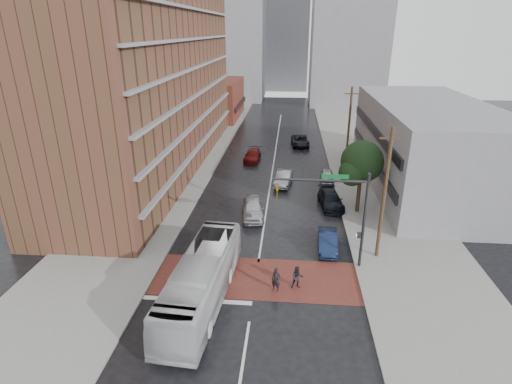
# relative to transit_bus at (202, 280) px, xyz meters

# --- Properties ---
(ground) EXTENTS (160.00, 160.00, 0.00)m
(ground) POSITION_rel_transit_bus_xyz_m (3.12, 2.30, -1.60)
(ground) COLOR black
(ground) RESTS_ON ground
(crosswalk) EXTENTS (14.00, 5.00, 0.02)m
(crosswalk) POSITION_rel_transit_bus_xyz_m (3.12, 2.80, -1.59)
(crosswalk) COLOR maroon
(crosswalk) RESTS_ON ground
(sidewalk_west) EXTENTS (9.00, 90.00, 0.15)m
(sidewalk_west) POSITION_rel_transit_bus_xyz_m (-8.38, 27.30, -1.52)
(sidewalk_west) COLOR gray
(sidewalk_west) RESTS_ON ground
(sidewalk_east) EXTENTS (9.00, 90.00, 0.15)m
(sidewalk_east) POSITION_rel_transit_bus_xyz_m (14.62, 27.30, -1.52)
(sidewalk_east) COLOR gray
(sidewalk_east) RESTS_ON ground
(apartment_block) EXTENTS (10.00, 44.00, 28.00)m
(apartment_block) POSITION_rel_transit_bus_xyz_m (-10.88, 26.30, 12.40)
(apartment_block) COLOR brown
(apartment_block) RESTS_ON ground
(storefront_west) EXTENTS (8.00, 16.00, 7.00)m
(storefront_west) POSITION_rel_transit_bus_xyz_m (-8.88, 56.30, 1.90)
(storefront_west) COLOR brown
(storefront_west) RESTS_ON ground
(building_east) EXTENTS (11.00, 26.00, 9.00)m
(building_east) POSITION_rel_transit_bus_xyz_m (19.62, 22.30, 2.90)
(building_east) COLOR gray
(building_east) RESTS_ON ground
(distant_tower_west) EXTENTS (18.00, 16.00, 32.00)m
(distant_tower_west) POSITION_rel_transit_bus_xyz_m (-10.88, 80.30, 14.40)
(distant_tower_west) COLOR gray
(distant_tower_west) RESTS_ON ground
(distant_tower_east) EXTENTS (16.00, 14.00, 36.00)m
(distant_tower_east) POSITION_rel_transit_bus_xyz_m (17.12, 74.30, 16.40)
(distant_tower_east) COLOR gray
(distant_tower_east) RESTS_ON ground
(distant_tower_center) EXTENTS (12.00, 10.00, 24.00)m
(distant_tower_center) POSITION_rel_transit_bus_xyz_m (3.12, 97.30, 10.40)
(distant_tower_center) COLOR gray
(distant_tower_center) RESTS_ON ground
(street_tree) EXTENTS (4.20, 4.10, 6.90)m
(street_tree) POSITION_rel_transit_bus_xyz_m (11.64, 14.34, 3.14)
(street_tree) COLOR #332319
(street_tree) RESTS_ON ground
(signal_mast) EXTENTS (6.50, 0.30, 7.20)m
(signal_mast) POSITION_rel_transit_bus_xyz_m (8.97, 4.80, 3.13)
(signal_mast) COLOR #2D2D33
(signal_mast) RESTS_ON ground
(utility_pole_near) EXTENTS (1.60, 0.26, 10.00)m
(utility_pole_near) POSITION_rel_transit_bus_xyz_m (11.92, 6.30, 3.54)
(utility_pole_near) COLOR #473321
(utility_pole_near) RESTS_ON ground
(utility_pole_far) EXTENTS (1.60, 0.26, 10.00)m
(utility_pole_far) POSITION_rel_transit_bus_xyz_m (11.92, 26.30, 3.54)
(utility_pole_far) COLOR #473321
(utility_pole_far) RESTS_ON ground
(transit_bus) EXTENTS (3.48, 11.63, 3.19)m
(transit_bus) POSITION_rel_transit_bus_xyz_m (0.00, 0.00, 0.00)
(transit_bus) COLOR #BABABC
(transit_bus) RESTS_ON ground
(pedestrian_a) EXTENTS (0.70, 0.55, 1.69)m
(pedestrian_a) POSITION_rel_transit_bus_xyz_m (4.56, 1.49, -0.75)
(pedestrian_a) COLOR black
(pedestrian_a) RESTS_ON ground
(pedestrian_b) EXTENTS (0.87, 0.73, 1.61)m
(pedestrian_b) POSITION_rel_transit_bus_xyz_m (5.93, 1.90, -0.79)
(pedestrian_b) COLOR black
(pedestrian_b) RESTS_ON ground
(car_travel_a) EXTENTS (2.55, 5.05, 1.65)m
(car_travel_a) POSITION_rel_transit_bus_xyz_m (1.95, 12.51, -0.77)
(car_travel_a) COLOR #B9BCC1
(car_travel_a) RESTS_ON ground
(car_travel_b) EXTENTS (2.17, 4.67, 1.48)m
(car_travel_b) POSITION_rel_transit_bus_xyz_m (4.59, 21.03, -0.86)
(car_travel_b) COLOR #AFB0B7
(car_travel_b) RESTS_ON ground
(car_travel_c) EXTENTS (2.17, 4.77, 1.35)m
(car_travel_c) POSITION_rel_transit_bus_xyz_m (0.30, 29.37, -0.92)
(car_travel_c) COLOR #660C0B
(car_travel_c) RESTS_ON ground
(suv_travel) EXTENTS (2.81, 5.43, 1.46)m
(suv_travel) POSITION_rel_transit_bus_xyz_m (6.63, 37.26, -0.87)
(suv_travel) COLOR black
(suv_travel) RESTS_ON ground
(car_parked_near) EXTENTS (1.55, 4.10, 1.33)m
(car_parked_near) POSITION_rel_transit_bus_xyz_m (8.32, 7.24, -0.93)
(car_parked_near) COLOR #121E3F
(car_parked_near) RESTS_ON ground
(car_parked_mid) EXTENTS (2.56, 5.09, 1.42)m
(car_parked_mid) POSITION_rel_transit_bus_xyz_m (9.25, 15.45, -0.89)
(car_parked_mid) COLOR black
(car_parked_mid) RESTS_ON ground
(car_parked_far) EXTENTS (1.65, 3.72, 1.24)m
(car_parked_far) POSITION_rel_transit_bus_xyz_m (9.42, 22.29, -0.97)
(car_parked_far) COLOR #B0B1B8
(car_parked_far) RESTS_ON ground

